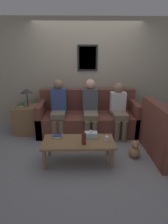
% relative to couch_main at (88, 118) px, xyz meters
% --- Properties ---
extents(ground_plane, '(16.00, 16.00, 0.00)m').
position_rel_couch_main_xyz_m(ground_plane, '(0.00, -0.53, -0.34)').
color(ground_plane, gray).
extents(wall_back, '(9.00, 0.08, 2.60)m').
position_rel_couch_main_xyz_m(wall_back, '(0.00, 0.47, 0.97)').
color(wall_back, '#9E937F').
rests_on(wall_back, ground_plane).
extents(couch_main, '(2.30, 0.89, 0.98)m').
position_rel_couch_main_xyz_m(couch_main, '(0.00, 0.00, 0.00)').
color(couch_main, brown).
rests_on(couch_main, ground_plane).
extents(coffee_table, '(1.23, 0.53, 0.41)m').
position_rel_couch_main_xyz_m(coffee_table, '(-0.22, -1.26, 0.02)').
color(coffee_table, olive).
rests_on(coffee_table, ground_plane).
extents(side_table_with_lamp, '(0.52, 0.52, 1.06)m').
position_rel_couch_main_xyz_m(side_table_with_lamp, '(-1.46, -0.02, 0.02)').
color(side_table_with_lamp, olive).
rests_on(side_table_with_lamp, ground_plane).
extents(wine_bottle, '(0.07, 0.07, 0.27)m').
position_rel_couch_main_xyz_m(wine_bottle, '(-0.13, -1.37, 0.17)').
color(wine_bottle, '#562319').
rests_on(wine_bottle, coffee_table).
extents(drinking_glass, '(0.07, 0.07, 0.09)m').
position_rel_couch_main_xyz_m(drinking_glass, '(0.26, -1.28, 0.11)').
color(drinking_glass, silver).
rests_on(drinking_glass, coffee_table).
extents(book_stack, '(0.16, 0.13, 0.05)m').
position_rel_couch_main_xyz_m(book_stack, '(-0.59, -1.13, 0.10)').
color(book_stack, gold).
rests_on(book_stack, coffee_table).
extents(tissue_box, '(0.23, 0.12, 0.15)m').
position_rel_couch_main_xyz_m(tissue_box, '(-0.00, -1.14, 0.12)').
color(tissue_box, silver).
rests_on(tissue_box, coffee_table).
extents(person_left, '(0.34, 0.60, 1.27)m').
position_rel_couch_main_xyz_m(person_left, '(-0.67, -0.16, 0.36)').
color(person_left, '#756651').
rests_on(person_left, ground_plane).
extents(person_middle, '(0.34, 0.65, 1.28)m').
position_rel_couch_main_xyz_m(person_middle, '(0.04, -0.19, 0.36)').
color(person_middle, '#756651').
rests_on(person_middle, ground_plane).
extents(person_right, '(0.34, 0.64, 1.19)m').
position_rel_couch_main_xyz_m(person_right, '(0.68, -0.21, 0.32)').
color(person_right, '#756651').
rests_on(person_right, ground_plane).
extents(teddy_bear, '(0.21, 0.21, 0.33)m').
position_rel_couch_main_xyz_m(teddy_bear, '(0.81, -1.15, -0.20)').
color(teddy_bear, '#A87A51').
rests_on(teddy_bear, ground_plane).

